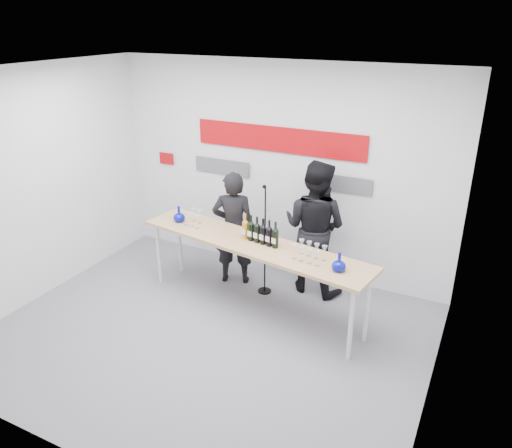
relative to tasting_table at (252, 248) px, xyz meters
name	(u,v)px	position (x,y,z in m)	size (l,w,h in m)	color
ground	(207,335)	(-0.21, -0.77, -0.87)	(5.00, 5.00, 0.00)	slate
back_wall	(278,171)	(-0.21, 1.23, 0.63)	(5.00, 0.04, 3.00)	silver
signage	(274,149)	(-0.27, 1.20, 0.93)	(3.38, 0.02, 0.79)	#A9070C
tasting_table	(252,248)	(0.00, 0.00, 0.00)	(3.21, 1.14, 0.94)	tan
wine_bottles	(260,230)	(0.09, 0.03, 0.24)	(0.53, 0.16, 0.33)	#BF7F19
decanter_left	(179,214)	(-1.19, 0.16, 0.18)	(0.16, 0.16, 0.21)	#070F90
decanter_right	(339,262)	(1.17, -0.23, 0.18)	(0.16, 0.16, 0.21)	#070F90
glasses_left	(193,218)	(-0.95, 0.14, 0.16)	(0.26, 0.25, 0.18)	silver
glasses_right	(309,252)	(0.79, -0.13, 0.16)	(0.39, 0.27, 0.18)	silver
presenter_left	(234,228)	(-0.57, 0.55, -0.06)	(0.59, 0.39, 1.62)	black
presenter_right	(314,228)	(0.50, 0.83, 0.04)	(0.89, 0.69, 1.84)	black
mic_stand	(265,261)	(-0.04, 0.45, -0.40)	(0.18, 0.18, 1.56)	black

